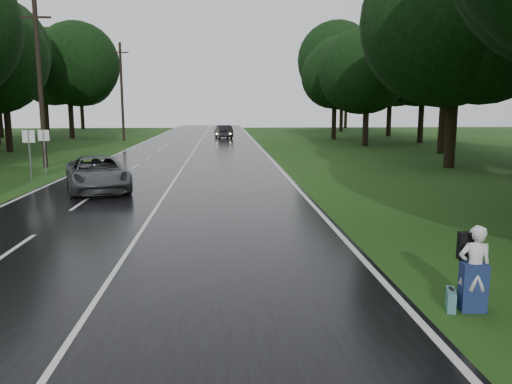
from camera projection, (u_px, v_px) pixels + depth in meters
ground at (117, 271)px, 11.45m from camera, size 160.00×160.00×0.00m
road at (184, 167)px, 31.12m from camera, size 12.00×140.00×0.04m
lane_center at (184, 166)px, 31.12m from camera, size 0.12×140.00×0.01m
grey_car at (97, 174)px, 22.09m from camera, size 4.05×5.89×1.50m
far_car at (223, 132)px, 59.27m from camera, size 2.29×4.83×1.53m
hitchhiker at (474, 271)px, 9.09m from camera, size 0.62×0.57×1.61m
suitcase at (451, 300)px, 9.24m from camera, size 0.32×0.54×0.37m
utility_pole_mid at (46, 167)px, 31.04m from camera, size 1.80×0.28×9.88m
utility_pole_far at (124, 141)px, 55.60m from camera, size 1.80×0.28×10.52m
road_sign_a at (32, 181)px, 25.34m from camera, size 0.61×0.10×2.53m
road_sign_b at (46, 175)px, 27.43m from camera, size 0.59×0.10×2.46m
tree_left_e at (10, 152)px, 41.66m from camera, size 8.10×8.10×12.65m
tree_left_f at (72, 138)px, 59.41m from camera, size 9.46×9.46×14.78m
tree_right_d at (449, 168)px, 30.87m from camera, size 9.37×9.37×14.65m
tree_right_e at (365, 146)px, 47.78m from camera, size 7.63×7.63×11.93m
tree_right_f at (333, 139)px, 57.89m from camera, size 8.33×8.33×13.02m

